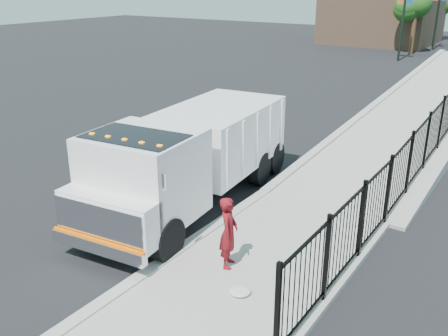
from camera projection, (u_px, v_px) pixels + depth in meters
The scene contains 11 objects.
ground at pixel (182, 253), 11.73m from camera, with size 120.00×120.00×0.00m, color black.
sidewalk at pixel (197, 326), 9.15m from camera, with size 3.55×12.00×0.12m, color #9E998E.
curb at pixel (121, 292), 10.14m from camera, with size 0.30×12.00×0.16m, color #ADAAA3.
ramp at pixel (431, 118), 23.09m from camera, with size 3.95×24.00×1.70m, color #9E998E.
truck at pixel (188, 155), 13.64m from camera, with size 3.30×8.15×2.72m.
worker at pixel (229, 232), 10.72m from camera, with size 0.59×0.39×1.62m, color maroon.
debris at pixel (240, 291), 10.00m from camera, with size 0.45×0.45×0.11m, color silver.
light_pole_0 at pixel (409, 3), 37.63m from camera, with size 3.77×0.22×8.00m.
tree_0 at pixel (417, 6), 41.46m from camera, with size 2.51×2.51×5.25m.
tree_2 at pixel (439, 0), 51.84m from camera, with size 2.89×2.89×5.45m.
building at pixel (384, 1), 49.24m from camera, with size 10.00×10.00×8.00m, color #8C664C.
Camera 1 is at (6.50, -7.99, 6.03)m, focal length 40.00 mm.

